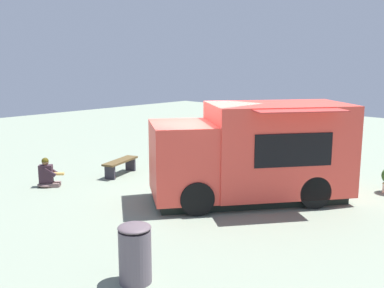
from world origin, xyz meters
TOP-DOWN VIEW (x-y plane):
  - ground_plane at (0.00, 0.00)m, footprint 40.00×40.00m
  - food_truck at (-1.19, -0.97)m, footprint 4.64×5.20m
  - person_customer at (3.76, 2.10)m, footprint 0.72×0.75m
  - planter_flowering_far at (3.79, -2.70)m, footprint 0.60×0.60m
  - plaza_bench at (3.32, -0.16)m, footprint 0.88×1.52m
  - trash_bin at (-2.41, 3.92)m, footprint 0.54×0.54m

SIDE VIEW (x-z plane):
  - ground_plane at x=0.00m, z-range 0.00..0.00m
  - person_customer at x=3.76m, z-range -0.10..0.74m
  - plaza_bench at x=3.32m, z-range 0.11..0.59m
  - planter_flowering_far at x=3.79m, z-range 0.01..0.87m
  - trash_bin at x=-2.41m, z-range 0.01..1.00m
  - food_truck at x=-1.19m, z-range -0.05..2.44m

